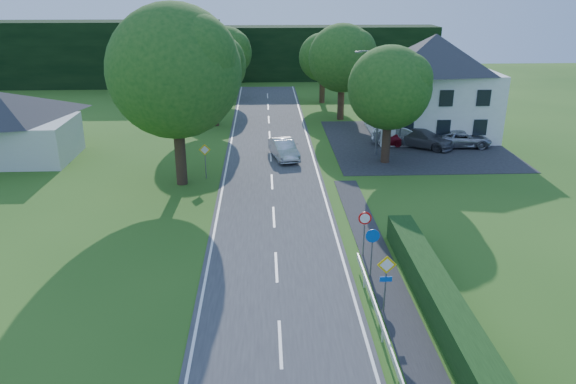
{
  "coord_description": "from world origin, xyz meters",
  "views": [
    {
      "loc": [
        -0.49,
        -11.59,
        12.76
      ],
      "look_at": [
        0.76,
        16.69,
        2.05
      ],
      "focal_mm": 35.0,
      "sensor_mm": 36.0,
      "label": 1
    }
  ],
  "objects_px": {
    "parked_car_grey": "(421,137)",
    "parked_car_silver_b": "(461,138)",
    "motorcycle": "(294,148)",
    "parked_car_silver_a": "(403,135)",
    "parked_car_red": "(406,135)",
    "streetlight": "(377,98)",
    "parasol": "(404,127)",
    "moving_car": "(284,149)"
  },
  "relations": [
    {
      "from": "streetlight",
      "to": "parked_car_grey",
      "type": "bearing_deg",
      "value": 25.52
    },
    {
      "from": "parked_car_silver_a",
      "to": "parked_car_grey",
      "type": "distance_m",
      "value": 1.5
    },
    {
      "from": "streetlight",
      "to": "parked_car_silver_b",
      "type": "bearing_deg",
      "value": 14.15
    },
    {
      "from": "parked_car_silver_a",
      "to": "parked_car_silver_b",
      "type": "height_order",
      "value": "parked_car_silver_a"
    },
    {
      "from": "moving_car",
      "to": "motorcycle",
      "type": "xyz_separation_m",
      "value": [
        0.8,
        0.84,
        -0.19
      ]
    },
    {
      "from": "moving_car",
      "to": "parked_car_grey",
      "type": "bearing_deg",
      "value": 1.22
    },
    {
      "from": "parked_car_silver_b",
      "to": "parasol",
      "type": "xyz_separation_m",
      "value": [
        -3.94,
        3.12,
        0.19
      ]
    },
    {
      "from": "parked_car_silver_a",
      "to": "parked_car_silver_b",
      "type": "xyz_separation_m",
      "value": [
        4.59,
        -0.82,
        -0.15
      ]
    },
    {
      "from": "motorcycle",
      "to": "moving_car",
      "type": "bearing_deg",
      "value": -130.87
    },
    {
      "from": "moving_car",
      "to": "parked_car_red",
      "type": "distance_m",
      "value": 10.83
    },
    {
      "from": "parked_car_silver_a",
      "to": "streetlight",
      "type": "bearing_deg",
      "value": 146.73
    },
    {
      "from": "motorcycle",
      "to": "parked_car_silver_a",
      "type": "xyz_separation_m",
      "value": [
        9.12,
        2.54,
        0.3
      ]
    },
    {
      "from": "parked_car_silver_a",
      "to": "parked_car_silver_b",
      "type": "relative_size",
      "value": 1.04
    },
    {
      "from": "parked_car_silver_a",
      "to": "parked_car_grey",
      "type": "bearing_deg",
      "value": -104.43
    },
    {
      "from": "parked_car_grey",
      "to": "parked_car_silver_b",
      "type": "bearing_deg",
      "value": -57.07
    },
    {
      "from": "motorcycle",
      "to": "parked_car_silver_b",
      "type": "height_order",
      "value": "parked_car_silver_b"
    },
    {
      "from": "parked_car_grey",
      "to": "parked_car_silver_b",
      "type": "distance_m",
      "value": 3.26
    },
    {
      "from": "parked_car_red",
      "to": "motorcycle",
      "type": "bearing_deg",
      "value": 88.41
    },
    {
      "from": "moving_car",
      "to": "parasol",
      "type": "distance_m",
      "value": 12.0
    },
    {
      "from": "parked_car_silver_b",
      "to": "motorcycle",
      "type": "bearing_deg",
      "value": 99.18
    },
    {
      "from": "moving_car",
      "to": "parked_car_silver_b",
      "type": "bearing_deg",
      "value": -2.18
    },
    {
      "from": "streetlight",
      "to": "parked_car_grey",
      "type": "relative_size",
      "value": 1.51
    },
    {
      "from": "moving_car",
      "to": "parasol",
      "type": "height_order",
      "value": "parasol"
    },
    {
      "from": "parked_car_silver_a",
      "to": "parked_car_silver_b",
      "type": "bearing_deg",
      "value": -86.8
    },
    {
      "from": "streetlight",
      "to": "parked_car_red",
      "type": "relative_size",
      "value": 1.93
    },
    {
      "from": "parked_car_red",
      "to": "parked_car_silver_b",
      "type": "distance_m",
      "value": 4.42
    },
    {
      "from": "motorcycle",
      "to": "parasol",
      "type": "height_order",
      "value": "parasol"
    },
    {
      "from": "streetlight",
      "to": "parked_car_silver_b",
      "type": "xyz_separation_m",
      "value": [
        7.45,
        1.88,
        -3.75
      ]
    },
    {
      "from": "parasol",
      "to": "moving_car",
      "type": "bearing_deg",
      "value": -151.77
    },
    {
      "from": "motorcycle",
      "to": "parked_car_silver_a",
      "type": "height_order",
      "value": "parked_car_silver_a"
    },
    {
      "from": "motorcycle",
      "to": "parked_car_red",
      "type": "relative_size",
      "value": 0.48
    },
    {
      "from": "moving_car",
      "to": "motorcycle",
      "type": "distance_m",
      "value": 1.18
    },
    {
      "from": "streetlight",
      "to": "parked_car_red",
      "type": "distance_m",
      "value": 5.68
    },
    {
      "from": "parked_car_silver_b",
      "to": "moving_car",
      "type": "bearing_deg",
      "value": 102.03
    },
    {
      "from": "parked_car_red",
      "to": "parasol",
      "type": "distance_m",
      "value": 2.13
    },
    {
      "from": "parked_car_red",
      "to": "parked_car_grey",
      "type": "height_order",
      "value": "parked_car_grey"
    },
    {
      "from": "parked_car_silver_b",
      "to": "streetlight",
      "type": "bearing_deg",
      "value": 106.19
    },
    {
      "from": "moving_car",
      "to": "streetlight",
      "type": "bearing_deg",
      "value": -6.68
    },
    {
      "from": "motorcycle",
      "to": "parked_car_grey",
      "type": "relative_size",
      "value": 0.37
    },
    {
      "from": "parked_car_silver_a",
      "to": "parked_car_grey",
      "type": "xyz_separation_m",
      "value": [
        1.33,
        -0.7,
        -0.06
      ]
    },
    {
      "from": "streetlight",
      "to": "parked_car_red",
      "type": "xyz_separation_m",
      "value": [
        3.16,
        2.9,
        -3.72
      ]
    },
    {
      "from": "parked_car_red",
      "to": "parked_car_silver_a",
      "type": "bearing_deg",
      "value": 106.8
    }
  ]
}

